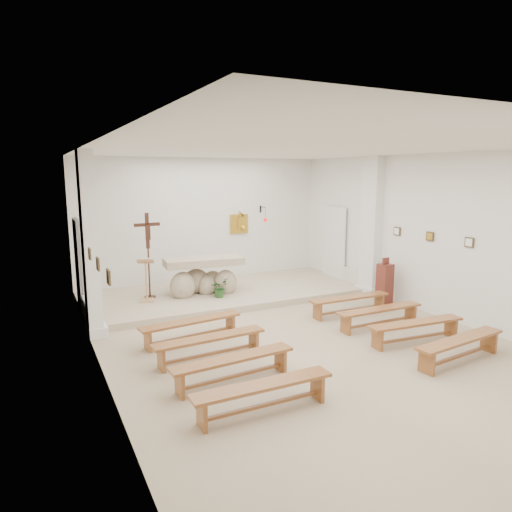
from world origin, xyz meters
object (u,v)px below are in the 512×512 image
bench_left_second (210,342)px  bench_right_third (416,327)px  bench_right_front (350,301)px  bench_right_fourth (460,344)px  bench_left_front (191,325)px  bench_left_fourth (263,391)px  bench_left_third (233,364)px  donation_pedestal (385,284)px  altar (203,278)px  bench_right_second (380,313)px  lectern (146,280)px  crucifix_stand (148,249)px

bench_left_second → bench_right_third: size_ratio=1.00×
bench_right_front → bench_right_fourth: 2.89m
bench_right_third → bench_left_front: bearing=157.2°
bench_left_fourth → bench_left_front: bearing=90.3°
bench_left_second → bench_left_third: (0.00, -0.96, 0.00)m
donation_pedestal → bench_left_front: (-4.92, -0.32, -0.19)m
bench_right_third → bench_right_fourth: size_ratio=1.00×
bench_left_front → bench_right_front: (3.65, 0.00, 0.00)m
altar → bench_left_third: 4.72m
altar → bench_left_front: altar is taller
donation_pedestal → bench_right_third: donation_pedestal is taller
bench_left_second → bench_right_third: (3.65, -0.96, 0.00)m
bench_right_second → bench_right_fourth: size_ratio=0.99×
lectern → crucifix_stand: bearing=80.9°
bench_right_fourth → bench_right_front: bearing=84.2°
lectern → donation_pedestal: (5.14, -2.23, -0.17)m
donation_pedestal → bench_right_third: 2.59m
lectern → bench_left_second: (0.22, -3.51, -0.36)m
bench_left_second → bench_left_front: bearing=86.9°
altar → bench_left_second: bearing=-102.6°
bench_left_second → bench_left_fourth: (0.00, -1.92, 0.00)m
donation_pedestal → bench_left_second: 5.09m
donation_pedestal → bench_left_fourth: bearing=-152.0°
bench_left_fourth → lectern: bearing=92.6°
donation_pedestal → bench_left_fourth: (-4.92, -3.21, -0.19)m
lectern → bench_right_front: lectern is taller
bench_left_front → lectern: bearing=88.1°
bench_left_fourth → bench_right_fourth: 3.65m
lectern → bench_right_fourth: (3.86, -5.43, -0.36)m
bench_left_fourth → donation_pedestal: bearing=33.4°
bench_right_second → bench_right_fourth: bearing=-89.6°
bench_right_fourth → lectern: bearing=119.6°
bench_left_front → bench_left_second: (0.00, -0.96, 0.00)m
lectern → bench_left_front: size_ratio=0.53×
bench_right_second → bench_right_fourth: 1.92m
donation_pedestal → bench_left_third: bearing=-160.5°
bench_right_front → bench_left_second: 3.77m
donation_pedestal → bench_right_fourth: donation_pedestal is taller
altar → bench_right_front: (2.45, -2.64, -0.22)m
bench_right_front → bench_right_third: 1.92m
bench_right_second → bench_right_front: bearing=90.4°
bench_left_third → bench_left_fourth: same height
bench_left_second → bench_right_fourth: (3.65, -1.92, 0.00)m
crucifix_stand → bench_right_third: bearing=-57.3°
altar → bench_right_third: (2.45, -4.56, -0.22)m
bench_left_second → crucifix_stand: bearing=88.1°
lectern → bench_left_front: (0.22, -2.55, -0.36)m
bench_left_second → bench_right_third: same height
donation_pedestal → bench_left_front: bearing=178.7°
bench_left_front → bench_right_front: same height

